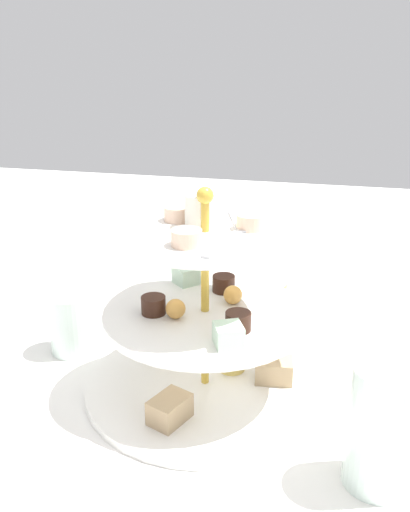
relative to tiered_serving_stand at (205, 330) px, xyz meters
name	(u,v)px	position (x,y,z in m)	size (l,w,h in m)	color
ground_plane	(205,388)	(0.00, 0.00, -0.09)	(2.40, 2.40, 0.00)	white
tiered_serving_stand	(205,330)	(0.00, 0.00, 0.00)	(0.31, 0.31, 0.27)	white
water_glass_tall_right	(382,428)	(-0.12, -0.21, -0.02)	(0.07, 0.07, 0.13)	silver
water_glass_short_left	(190,287)	(0.23, 0.08, -0.05)	(0.06, 0.06, 0.08)	silver
teacup_with_saucer	(269,297)	(0.25, -0.05, -0.06)	(0.09, 0.09, 0.05)	white
butter_knife_right	(392,350)	(0.16, -0.25, -0.08)	(0.17, 0.01, 0.00)	silver
water_glass_mid_back	(70,323)	(0.05, 0.21, -0.04)	(0.06, 0.06, 0.09)	silver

